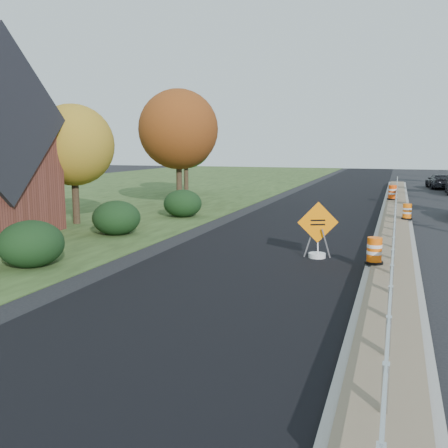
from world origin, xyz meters
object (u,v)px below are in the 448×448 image
(barrel_median_mid, at_px, (407,212))
(barrel_median_far, at_px, (392,193))
(car_dark_far, at_px, (439,181))
(barrel_median_near, at_px, (374,251))
(caution_sign, at_px, (317,244))

(barrel_median_mid, bearing_deg, barrel_median_far, 94.95)
(barrel_median_far, bearing_deg, car_dark_far, 74.17)
(barrel_median_mid, height_order, car_dark_far, car_dark_far)
(barrel_median_near, distance_m, car_dark_far, 33.76)
(car_dark_far, bearing_deg, barrel_median_far, 68.47)
(caution_sign, height_order, barrel_median_near, caution_sign)
(barrel_median_near, bearing_deg, caution_sign, 147.62)
(caution_sign, bearing_deg, car_dark_far, 56.54)
(caution_sign, relative_size, car_dark_far, 0.43)
(caution_sign, distance_m, car_dark_far, 32.84)
(barrel_median_near, relative_size, car_dark_far, 0.18)
(barrel_median_near, xyz_separation_m, car_dark_far, (4.15, 33.50, 0.03))
(barrel_median_far, height_order, car_dark_far, car_dark_far)
(barrel_median_near, xyz_separation_m, barrel_median_mid, (1.10, 10.45, -0.02))
(car_dark_far, bearing_deg, barrel_median_mid, 76.77)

